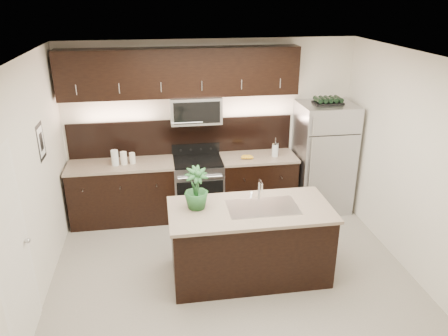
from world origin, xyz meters
The scene contains 12 objects.
ground centered at (0.00, 0.00, 0.00)m, with size 4.50×4.50×0.00m, color gray.
room_walls centered at (-0.11, -0.04, 1.70)m, with size 4.52×4.02×2.71m.
counter_run centered at (-0.46, 1.69, 0.47)m, with size 3.51×0.65×0.94m.
upper_fixtures centered at (-0.43, 1.84, 2.14)m, with size 3.49×0.40×1.66m.
island centered at (0.22, -0.02, 0.47)m, with size 1.96×0.96×0.94m.
sink_faucet centered at (0.37, -0.01, 0.96)m, with size 0.84×0.50×0.28m.
refrigerator centered at (1.76, 1.63, 0.88)m, with size 0.84×0.76×1.75m, color #B2B2B7.
wine_rack centered at (1.76, 1.63, 1.80)m, with size 0.43×0.27×0.10m.
plant centered at (-0.42, 0.09, 1.20)m, with size 0.29×0.29×0.51m, color #1E4C22.
canisters centered at (-1.39, 1.65, 1.04)m, with size 0.35×0.13×0.23m.
french_press centered at (0.96, 1.64, 1.05)m, with size 0.10×0.10×0.29m.
bananas centered at (0.46, 1.61, 0.97)m, with size 0.20×0.15×0.06m, color gold.
Camera 1 is at (-0.81, -4.56, 3.37)m, focal length 35.00 mm.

